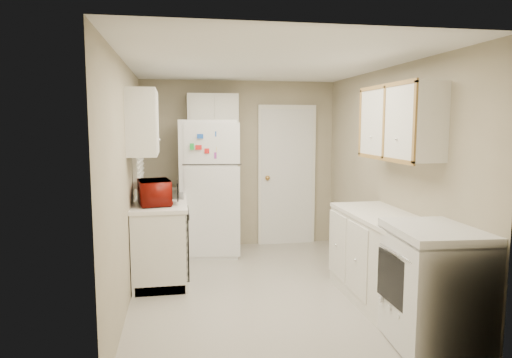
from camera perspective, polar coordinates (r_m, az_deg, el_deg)
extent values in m
plane|color=#B9B3AA|center=(5.08, 0.99, -13.66)|extent=(3.80, 3.80, 0.00)
plane|color=white|center=(4.80, 1.05, 14.25)|extent=(3.80, 3.80, 0.00)
plane|color=#9F967D|center=(4.74, -15.85, -0.47)|extent=(3.80, 3.80, 0.00)
plane|color=#9F967D|center=(5.24, 16.23, 0.21)|extent=(3.80, 3.80, 0.00)
plane|color=#9F967D|center=(6.66, -2.06, 1.86)|extent=(2.80, 2.80, 0.00)
plane|color=#9F967D|center=(2.98, 7.97, -4.55)|extent=(2.80, 2.80, 0.00)
cube|color=silver|center=(5.74, -11.67, -6.71)|extent=(0.60, 1.80, 0.90)
cube|color=black|center=(5.14, -8.62, -7.78)|extent=(0.03, 0.58, 0.72)
cube|color=gray|center=(5.80, -11.72, -2.42)|extent=(0.54, 0.74, 0.16)
imported|color=maroon|center=(5.15, -12.55, -1.48)|extent=(0.53, 0.35, 0.33)
imported|color=white|center=(6.12, -12.13, -0.63)|extent=(0.11, 0.11, 0.19)
cube|color=silver|center=(5.75, -14.51, 4.83)|extent=(0.10, 0.98, 1.08)
cube|color=silver|center=(4.91, -14.06, 6.86)|extent=(0.30, 0.45, 0.70)
cube|color=silver|center=(6.29, -5.74, -1.04)|extent=(0.85, 0.83, 1.84)
cube|color=silver|center=(6.45, -5.48, 8.78)|extent=(0.70, 0.30, 0.40)
cube|color=silver|center=(6.77, 3.87, 0.40)|extent=(0.86, 0.06, 2.08)
cube|color=silver|center=(4.56, 16.93, -10.45)|extent=(0.60, 2.00, 0.90)
cube|color=silver|center=(4.02, 21.34, -12.36)|extent=(0.72, 0.86, 0.99)
cube|color=silver|center=(4.69, 17.51, 6.75)|extent=(0.30, 1.20, 0.70)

